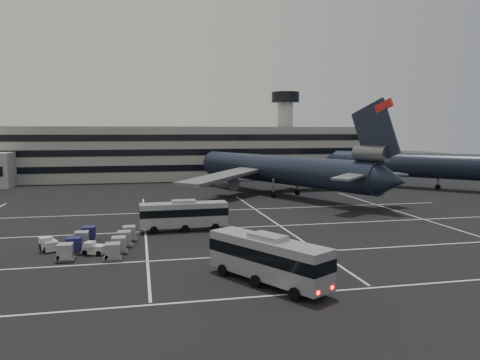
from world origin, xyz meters
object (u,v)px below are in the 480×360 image
trijet_main (281,169)px  uld_cluster (100,242)px  bus_near (268,257)px  bus_far (184,214)px  tug_a (49,244)px

trijet_main → uld_cluster: trijet_main is taller
bus_near → bus_far: bearing=71.3°
trijet_main → bus_far: (-22.10, -29.12, -3.07)m
bus_far → bus_near: bearing=-169.4°
trijet_main → bus_near: 54.88m
trijet_main → uld_cluster: bearing=-155.1°
trijet_main → uld_cluster: size_ratio=4.76×
tug_a → uld_cluster: uld_cluster is taller
bus_near → tug_a: 25.46m
bus_near → bus_far: size_ratio=1.04×
trijet_main → tug_a: trijet_main is taller
uld_cluster → bus_far: bearing=39.3°
uld_cluster → bus_near: bearing=-45.0°
tug_a → uld_cluster: (5.31, -0.76, 0.14)m
bus_near → tug_a: (-20.09, 15.56, -1.62)m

